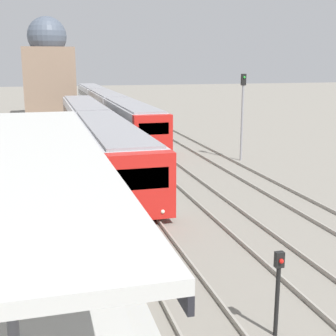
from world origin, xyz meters
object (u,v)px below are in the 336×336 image
at_px(train_near, 95,130).
at_px(signal_post_near, 278,285).
at_px(train_far, 107,104).
at_px(person_on_platform, 81,217).
at_px(signal_mast_far, 243,107).

relative_size(train_near, signal_post_near, 14.51).
xyz_separation_m(train_near, train_far, (3.66, 20.39, -0.06)).
bearing_deg(train_near, person_on_platform, -97.79).
bearing_deg(signal_mast_far, train_far, 101.43).
relative_size(train_near, signal_mast_far, 5.51).
bearing_deg(signal_post_near, train_near, 93.62).
height_order(train_far, signal_mast_far, signal_mast_far).
bearing_deg(signal_mast_far, train_near, 152.62).
xyz_separation_m(person_on_platform, train_near, (2.56, 18.76, -0.28)).
bearing_deg(person_on_platform, signal_post_near, -45.20).
height_order(person_on_platform, signal_mast_far, signal_mast_far).
distance_m(train_near, signal_mast_far, 9.95).
bearing_deg(person_on_platform, train_far, 80.97).
xyz_separation_m(signal_post_near, signal_mast_far, (7.25, 18.29, 2.12)).
xyz_separation_m(person_on_platform, signal_post_near, (4.01, -4.04, -0.65)).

